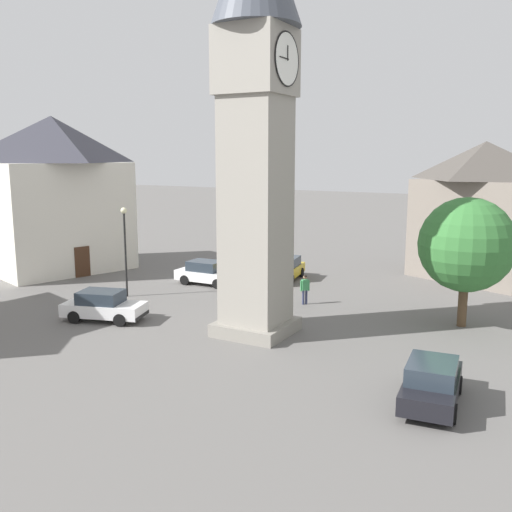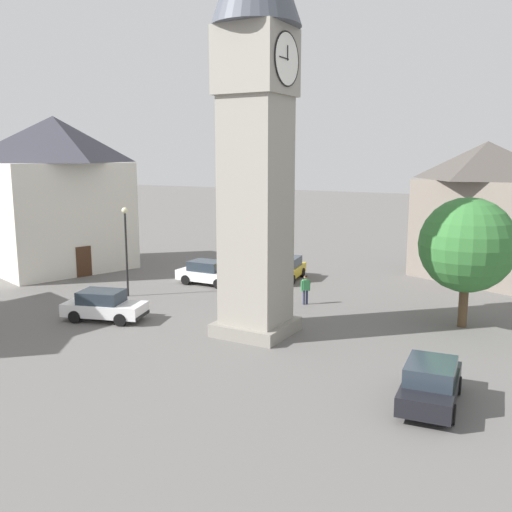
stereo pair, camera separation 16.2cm
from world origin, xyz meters
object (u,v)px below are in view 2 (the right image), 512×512
object	(u,v)px
tree	(467,245)
building_shop_left	(57,193)
car_silver_kerb	(104,305)
clock_tower	(256,82)
pedestrian	(306,287)
car_blue_kerb	(208,273)
lamp_post	(126,238)
car_red_corner	(431,383)
building_corner_back	(484,210)
car_white_side	(286,269)

from	to	relation	value
tree	building_shop_left	bearing A→B (deg)	-90.61
car_silver_kerb	building_shop_left	world-z (taller)	building_shop_left
clock_tower	building_shop_left	distance (m)	21.70
pedestrian	tree	size ratio (longest dim) A/B	0.27
car_blue_kerb	lamp_post	world-z (taller)	lamp_post
car_red_corner	building_corner_back	world-z (taller)	building_corner_back
pedestrian	building_corner_back	xyz separation A→B (m)	(-11.77, 7.49, 3.67)
car_silver_kerb	building_corner_back	world-z (taller)	building_corner_back
car_silver_kerb	car_white_side	xyz separation A→B (m)	(-13.01, 3.87, 0.00)
pedestrian	tree	distance (m)	8.96
car_red_corner	tree	distance (m)	10.30
clock_tower	car_red_corner	size ratio (longest dim) A/B	4.58
clock_tower	car_silver_kerb	size ratio (longest dim) A/B	4.41
lamp_post	clock_tower	bearing A→B (deg)	76.66
car_blue_kerb	building_shop_left	bearing A→B (deg)	-84.51
tree	lamp_post	bearing A→B (deg)	-79.29
car_red_corner	building_shop_left	world-z (taller)	building_shop_left
clock_tower	pedestrian	bearing A→B (deg)	-178.67
building_corner_back	pedestrian	bearing A→B (deg)	-32.49
clock_tower	tree	world-z (taller)	clock_tower
car_red_corner	pedestrian	size ratio (longest dim) A/B	2.53
lamp_post	car_white_side	bearing A→B (deg)	144.36
clock_tower	lamp_post	bearing A→B (deg)	-103.34
pedestrian	lamp_post	size ratio (longest dim) A/B	0.32
car_white_side	building_shop_left	world-z (taller)	building_shop_left
car_white_side	clock_tower	bearing A→B (deg)	19.46
building_corner_back	lamp_post	size ratio (longest dim) A/B	1.85
clock_tower	car_silver_kerb	world-z (taller)	clock_tower
car_red_corner	tree	bearing A→B (deg)	-176.29
pedestrian	building_corner_back	world-z (taller)	building_corner_back
building_shop_left	building_corner_back	world-z (taller)	building_shop_left
car_red_corner	tree	size ratio (longest dim) A/B	0.68
clock_tower	car_blue_kerb	distance (m)	15.09
lamp_post	building_shop_left	bearing A→B (deg)	-110.98
car_silver_kerb	lamp_post	size ratio (longest dim) A/B	0.84
car_blue_kerb	car_red_corner	world-z (taller)	same
car_silver_kerb	tree	world-z (taller)	tree
clock_tower	car_blue_kerb	xyz separation A→B (m)	(-7.36, -7.74, -10.67)
building_corner_back	building_shop_left	bearing A→B (deg)	-67.23
car_blue_kerb	car_silver_kerb	bearing A→B (deg)	-0.25
lamp_post	car_silver_kerb	bearing A→B (deg)	28.26
car_blue_kerb	lamp_post	size ratio (longest dim) A/B	0.79
building_shop_left	car_white_side	bearing A→B (deg)	106.89
car_white_side	pedestrian	world-z (taller)	pedestrian
clock_tower	building_shop_left	world-z (taller)	clock_tower
lamp_post	car_blue_kerb	bearing A→B (deg)	154.36
car_blue_kerb	pedestrian	size ratio (longest dim) A/B	2.47
car_blue_kerb	car_white_side	bearing A→B (deg)	134.04
building_corner_back	lamp_post	world-z (taller)	building_corner_back
car_white_side	lamp_post	xyz separation A→B (m)	(8.66, -6.21, 2.76)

